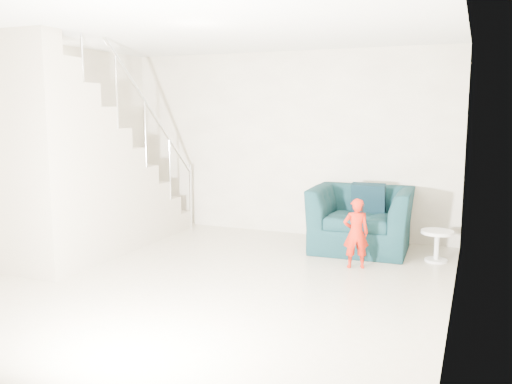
{
  "coord_description": "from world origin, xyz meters",
  "views": [
    {
      "loc": [
        2.66,
        -4.9,
        1.85
      ],
      "look_at": [
        0.15,
        1.2,
        0.85
      ],
      "focal_mm": 38.0,
      "sensor_mm": 36.0,
      "label": 1
    }
  ],
  "objects_px": {
    "armchair": "(361,219)",
    "staircase": "(80,182)",
    "side_table": "(437,241)",
    "toddler": "(356,233)"
  },
  "relations": [
    {
      "from": "armchair",
      "to": "staircase",
      "type": "relative_size",
      "value": 0.36
    },
    {
      "from": "staircase",
      "to": "side_table",
      "type": "bearing_deg",
      "value": 18.07
    },
    {
      "from": "toddler",
      "to": "side_table",
      "type": "bearing_deg",
      "value": -164.83
    },
    {
      "from": "toddler",
      "to": "armchair",
      "type": "bearing_deg",
      "value": -103.81
    },
    {
      "from": "toddler",
      "to": "staircase",
      "type": "xyz_separation_m",
      "value": [
        -3.38,
        -0.74,
        0.53
      ]
    },
    {
      "from": "side_table",
      "to": "staircase",
      "type": "relative_size",
      "value": 0.11
    },
    {
      "from": "armchair",
      "to": "toddler",
      "type": "bearing_deg",
      "value": -84.71
    },
    {
      "from": "armchair",
      "to": "toddler",
      "type": "xyz_separation_m",
      "value": [
        0.11,
        -0.86,
        -0.0
      ]
    },
    {
      "from": "toddler",
      "to": "staircase",
      "type": "bearing_deg",
      "value": -8.92
    },
    {
      "from": "side_table",
      "to": "armchair",
      "type": "bearing_deg",
      "value": 167.56
    }
  ]
}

